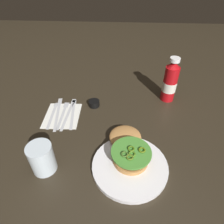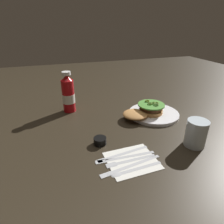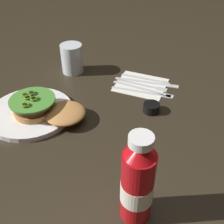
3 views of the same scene
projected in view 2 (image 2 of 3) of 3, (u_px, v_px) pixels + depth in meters
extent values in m
plane|color=#2C2419|center=(131.00, 125.00, 0.87)|extent=(3.00, 3.00, 0.00)
cylinder|color=white|center=(154.00, 114.00, 0.96)|extent=(0.25, 0.25, 0.01)
cylinder|color=#BB8044|center=(151.00, 111.00, 0.95)|extent=(0.12, 0.12, 0.02)
cylinder|color=#512D19|center=(151.00, 108.00, 0.94)|extent=(0.11, 0.11, 0.02)
cylinder|color=red|center=(151.00, 106.00, 0.94)|extent=(0.10, 0.10, 0.01)
cylinder|color=#478A31|center=(151.00, 105.00, 0.93)|extent=(0.13, 0.13, 0.01)
torus|color=#456D17|center=(150.00, 104.00, 0.93)|extent=(0.02, 0.02, 0.01)
torus|color=#4A791D|center=(154.00, 103.00, 0.94)|extent=(0.02, 0.02, 0.01)
torus|color=#567013|center=(147.00, 101.00, 0.96)|extent=(0.02, 0.02, 0.01)
torus|color=#406423|center=(156.00, 105.00, 0.92)|extent=(0.02, 0.02, 0.01)
torus|color=#50681A|center=(156.00, 103.00, 0.93)|extent=(0.02, 0.02, 0.01)
ellipsoid|color=#BB8044|center=(135.00, 114.00, 0.91)|extent=(0.12, 0.12, 0.03)
cylinder|color=#B80F14|center=(68.00, 96.00, 0.97)|extent=(0.06, 0.06, 0.17)
cone|color=#B80F14|center=(67.00, 78.00, 0.93)|extent=(0.06, 0.06, 0.03)
cylinder|color=white|center=(66.00, 73.00, 0.92)|extent=(0.04, 0.04, 0.02)
cylinder|color=white|center=(69.00, 98.00, 0.98)|extent=(0.06, 0.06, 0.05)
cylinder|color=silver|center=(196.00, 133.00, 0.71)|extent=(0.08, 0.08, 0.10)
cylinder|color=black|center=(100.00, 141.00, 0.73)|extent=(0.05, 0.05, 0.03)
cube|color=white|center=(132.00, 160.00, 0.65)|extent=(0.17, 0.15, 0.00)
cube|color=silver|center=(127.00, 152.00, 0.68)|extent=(0.17, 0.03, 0.00)
cube|color=silver|center=(108.00, 158.00, 0.65)|extent=(0.08, 0.03, 0.00)
cube|color=silver|center=(129.00, 156.00, 0.66)|extent=(0.19, 0.02, 0.00)
cube|color=silver|center=(107.00, 160.00, 0.64)|extent=(0.08, 0.02, 0.00)
cube|color=silver|center=(132.00, 159.00, 0.65)|extent=(0.18, 0.01, 0.00)
cube|color=silver|center=(111.00, 164.00, 0.62)|extent=(0.04, 0.02, 0.00)
cube|color=silver|center=(135.00, 164.00, 0.63)|extent=(0.20, 0.04, 0.00)
cube|color=silver|center=(112.00, 172.00, 0.59)|extent=(0.08, 0.03, 0.00)
cube|color=silver|center=(138.00, 168.00, 0.61)|extent=(0.17, 0.02, 0.00)
ellipsoid|color=silver|center=(117.00, 174.00, 0.59)|extent=(0.04, 0.03, 0.00)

